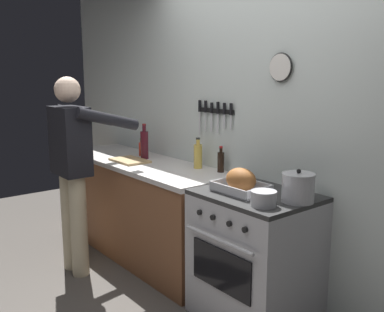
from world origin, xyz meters
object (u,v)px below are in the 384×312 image
Objects in this scene: person_cook at (74,163)px; saucepan at (264,198)px; cutting_board at (130,160)px; bottle_hot_sauce at (141,149)px; roasting_pan at (241,182)px; bottle_soy_sauce at (221,161)px; bottle_wine_red at (144,144)px; stock_pot at (298,188)px; stove at (255,257)px; bottle_cooking_oil at (198,156)px.

person_cook is 1.75m from saucepan.
bottle_hot_sauce is at bearing 127.03° from cutting_board.
bottle_soy_sauce is (-0.54, 0.32, 0.01)m from roasting_pan.
person_cook is at bearing -88.93° from bottle_wine_red.
bottle_soy_sauce is 0.64× the size of bottle_wine_red.
roasting_pan is 2.07× the size of bottle_hot_sauce.
bottle_wine_red is (0.15, -0.06, 0.07)m from bottle_hot_sauce.
person_cook is 0.78m from bottle_hot_sauce.
stock_pot is 0.98× the size of bottle_soy_sauce.
stove is 4.32× the size of stock_pot.
bottle_wine_red reaches higher than bottle_soy_sauce.
stock_pot is 1.93m from bottle_hot_sauce.
roasting_pan reaches higher than saucepan.
person_cook is 10.53× the size of saucepan.
bottle_hot_sauce reaches higher than saucepan.
bottle_cooking_oil is at bearing 160.91° from roasting_pan.
saucepan is at bearing -2.35° from cutting_board.
bottle_wine_red is (-0.03, 0.18, 0.13)m from cutting_board.
roasting_pan is at bearing 160.64° from saucepan.
stove is 4.25× the size of bottle_soy_sauce.
cutting_board is at bearing -178.52° from roasting_pan.
roasting_pan is 1.07× the size of bottle_wine_red.
roasting_pan is at bearing -82.02° from person_cook.
bottle_hot_sauce is (-0.18, 0.24, 0.06)m from cutting_board.
bottle_soy_sauce is (0.23, 0.05, -0.02)m from bottle_cooking_oil.
bottle_hot_sauce is at bearing -175.24° from bottle_cooking_oil.
person_cook reaches higher than bottle_hot_sauce.
bottle_wine_red reaches higher than bottle_hot_sauce.
bottle_wine_red is at bearing 177.14° from stove.
roasting_pan is 0.82m from bottle_cooking_oil.
bottle_soy_sauce is at bearing 149.80° from roasting_pan.
roasting_pan is 0.63m from bottle_soy_sauce.
stove is at bearing 41.29° from roasting_pan.
stove is at bearing 141.46° from saucepan.
bottle_cooking_oil reaches higher than saucepan.
bottle_hot_sauce is (-1.55, 0.20, -0.00)m from roasting_pan.
cutting_board is (0.02, 0.53, -0.04)m from person_cook.
stove is 2.50× the size of cutting_board.
stock_pot is at bearing -7.09° from bottle_cooking_oil.
bottle_hot_sauce is at bearing 175.33° from stove.
person_cook is 1.04m from bottle_cooking_oil.
stock_pot reaches higher than stove.
stove is 0.54× the size of person_cook.
bottle_hot_sauce reaches higher than stove.
stove is at bearing -21.64° from bottle_soy_sauce.
bottle_cooking_oil reaches higher than cutting_board.
bottle_wine_red reaches higher than roasting_pan.
person_cook is at bearing -126.68° from bottle_cooking_oil.
bottle_soy_sauce reaches higher than cutting_board.
bottle_wine_red is (-0.01, 0.71, 0.09)m from person_cook.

